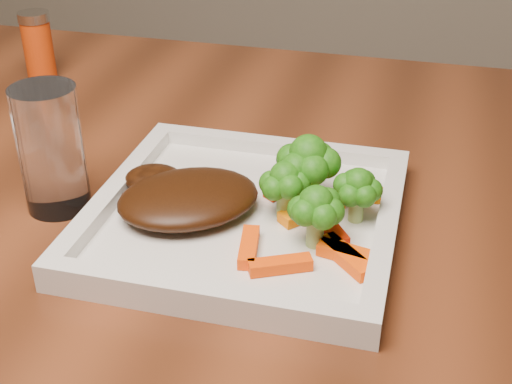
% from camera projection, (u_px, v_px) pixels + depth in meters
% --- Properties ---
extents(plate, '(0.27, 0.27, 0.01)m').
position_uv_depth(plate, '(245.00, 220.00, 0.65)').
color(plate, silver).
rests_on(plate, dining_table).
extents(steak, '(0.16, 0.16, 0.03)m').
position_uv_depth(steak, '(188.00, 198.00, 0.64)').
color(steak, '#361808').
rests_on(steak, plate).
extents(broccoli_0, '(0.08, 0.08, 0.07)m').
position_uv_depth(broccoli_0, '(308.00, 171.00, 0.64)').
color(broccoli_0, '#247613').
rests_on(broccoli_0, plate).
extents(broccoli_1, '(0.05, 0.05, 0.06)m').
position_uv_depth(broccoli_1, '(358.00, 188.00, 0.62)').
color(broccoli_1, '#326A11').
rests_on(broccoli_1, plate).
extents(broccoli_2, '(0.06, 0.06, 0.06)m').
position_uv_depth(broccoli_2, '(316.00, 215.00, 0.59)').
color(broccoli_2, '#106213').
rests_on(broccoli_2, plate).
extents(broccoli_3, '(0.06, 0.06, 0.06)m').
position_uv_depth(broccoli_3, '(285.00, 187.00, 0.62)').
color(broccoli_3, '#0F5F11').
rests_on(broccoli_3, plate).
extents(carrot_0, '(0.05, 0.03, 0.01)m').
position_uv_depth(carrot_0, '(280.00, 265.00, 0.57)').
color(carrot_0, '#F74304').
rests_on(carrot_0, plate).
extents(carrot_1, '(0.06, 0.03, 0.01)m').
position_uv_depth(carrot_1, '(352.00, 255.00, 0.58)').
color(carrot_1, '#EA4803').
rests_on(carrot_1, plate).
extents(carrot_2, '(0.02, 0.05, 0.01)m').
position_uv_depth(carrot_2, '(249.00, 247.00, 0.59)').
color(carrot_2, '#FF4504').
rests_on(carrot_2, plate).
extents(carrot_3, '(0.06, 0.02, 0.01)m').
position_uv_depth(carrot_3, '(367.00, 195.00, 0.66)').
color(carrot_3, '#DB6B03').
rests_on(carrot_3, plate).
extents(carrot_4, '(0.04, 0.05, 0.01)m').
position_uv_depth(carrot_4, '(289.00, 186.00, 0.68)').
color(carrot_4, red).
rests_on(carrot_4, plate).
extents(carrot_5, '(0.05, 0.06, 0.01)m').
position_uv_depth(carrot_5, '(327.00, 227.00, 0.61)').
color(carrot_5, red).
rests_on(carrot_5, plate).
extents(carrot_6, '(0.06, 0.06, 0.01)m').
position_uv_depth(carrot_6, '(312.00, 210.00, 0.64)').
color(carrot_6, orange).
rests_on(carrot_6, plate).
extents(spice_shaker, '(0.05, 0.05, 0.09)m').
position_uv_depth(spice_shaker, '(38.00, 47.00, 0.93)').
color(spice_shaker, '#C9390B').
rests_on(spice_shaker, dining_table).
extents(drinking_glass, '(0.08, 0.08, 0.12)m').
position_uv_depth(drinking_glass, '(51.00, 149.00, 0.65)').
color(drinking_glass, white).
rests_on(drinking_glass, dining_table).
extents(carrot_7, '(0.05, 0.05, 0.01)m').
position_uv_depth(carrot_7, '(346.00, 256.00, 0.58)').
color(carrot_7, '#FF4A04').
rests_on(carrot_7, plate).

